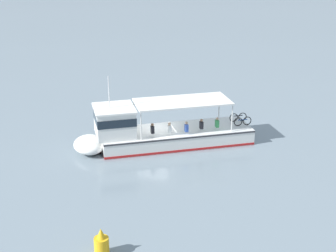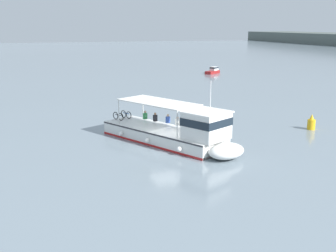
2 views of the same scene
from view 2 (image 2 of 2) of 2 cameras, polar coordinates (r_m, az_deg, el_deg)
The scene contains 4 objects.
ground_plane at distance 31.93m, azimuth 0.07°, elevation -2.93°, with size 400.00×400.00×0.00m, color gray.
ferry_main at distance 32.10m, azimuth 1.31°, elevation -0.96°, with size 12.63×8.82×5.32m.
motorboat_far_right at distance 80.93m, azimuth 6.15°, elevation 7.50°, with size 3.21×3.65×1.26m.
channel_buoy at distance 39.35m, azimuth 18.93°, elevation 0.36°, with size 0.70×0.70×1.40m.
Camera 2 is at (29.14, -9.38, 9.11)m, focal length 44.79 mm.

